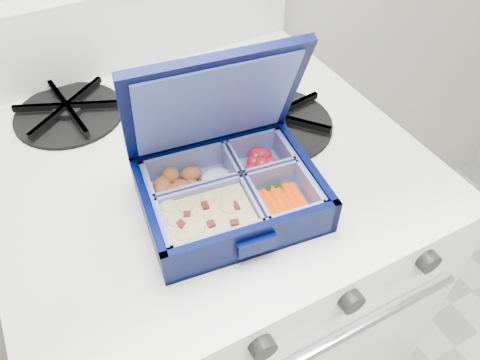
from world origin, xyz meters
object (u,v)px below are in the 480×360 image
fork (243,119)px  bento_box (230,194)px  burner_grate (273,119)px  stove (210,301)px

fork → bento_box: bearing=-84.5°
bento_box → burner_grate: 0.18m
burner_grate → fork: (-0.03, 0.03, -0.01)m
bento_box → burner_grate: bento_box is taller
stove → bento_box: (-0.01, -0.13, 0.47)m
burner_grate → stove: bearing=174.2°
stove → fork: (0.09, 0.02, 0.45)m
stove → burner_grate: (0.12, -0.01, 0.46)m
stove → burner_grate: burner_grate is taller
stove → fork: fork is taller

